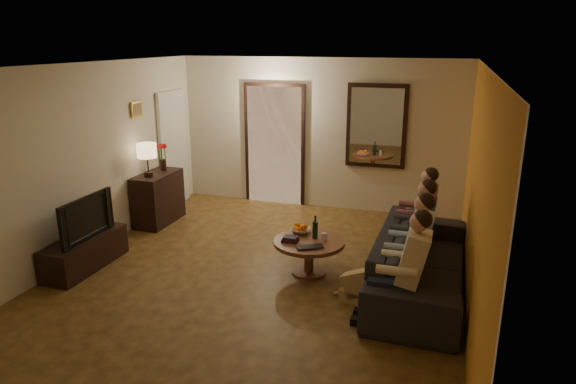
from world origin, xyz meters
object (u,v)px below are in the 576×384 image
(dog, at_px, (362,281))
(person_a, at_px, (406,275))
(sofa, at_px, (420,262))
(person_c, at_px, (415,234))
(tv_stand, at_px, (85,253))
(wine_bottle, at_px, (315,227))
(laptop, at_px, (311,249))
(table_lamp, at_px, (147,160))
(coffee_table, at_px, (309,257))
(person_d, at_px, (418,218))
(person_b, at_px, (411,252))
(bowl, at_px, (300,230))
(tv, at_px, (81,217))
(dresser, at_px, (158,198))

(dog, bearing_deg, person_a, -20.24)
(sofa, relative_size, person_c, 2.10)
(tv_stand, relative_size, wine_bottle, 4.03)
(tv_stand, height_order, laptop, laptop)
(table_lamp, bearing_deg, coffee_table, -17.35)
(person_d, distance_m, coffee_table, 1.57)
(wine_bottle, bearing_deg, dog, -43.33)
(wine_bottle, bearing_deg, person_b, -20.55)
(person_d, height_order, bowl, person_d)
(person_b, relative_size, wine_bottle, 3.87)
(tv_stand, distance_m, coffee_table, 2.93)
(sofa, relative_size, bowl, 9.72)
(person_c, height_order, person_d, same)
(wine_bottle, bearing_deg, tv_stand, -164.19)
(table_lamp, xyz_separation_m, coffee_table, (2.84, -0.89, -0.87))
(tv, xyz_separation_m, sofa, (4.22, 0.66, -0.33))
(person_b, bearing_deg, tv, -175.02)
(tv, xyz_separation_m, person_d, (4.12, 1.56, -0.10))
(person_a, height_order, dog, person_a)
(coffee_table, relative_size, bowl, 3.49)
(person_a, relative_size, person_c, 1.00)
(table_lamp, distance_m, tv_stand, 1.84)
(tv, distance_m, person_a, 4.13)
(dresser, bearing_deg, person_a, -26.66)
(coffee_table, bearing_deg, wine_bottle, 63.43)
(person_d, bearing_deg, wine_bottle, -148.91)
(tv_stand, bearing_deg, person_d, 20.73)
(sofa, xyz_separation_m, wine_bottle, (-1.33, 0.16, 0.24))
(coffee_table, bearing_deg, person_a, -36.93)
(tv, xyz_separation_m, person_c, (4.12, 0.96, -0.10))
(wine_bottle, bearing_deg, person_d, 31.09)
(table_lamp, relative_size, person_b, 0.45)
(table_lamp, distance_m, sofa, 4.39)
(person_a, height_order, person_d, same)
(coffee_table, xyz_separation_m, laptop, (0.10, -0.28, 0.24))
(dresser, bearing_deg, dog, -25.10)
(person_a, relative_size, person_d, 1.00)
(tv, xyz_separation_m, person_a, (4.12, -0.24, -0.10))
(table_lamp, bearing_deg, person_c, -8.94)
(tv, distance_m, sofa, 4.28)
(person_c, bearing_deg, dresser, 168.10)
(coffee_table, distance_m, laptop, 0.38)
(tv_stand, distance_m, person_c, 4.25)
(sofa, xyz_separation_m, person_d, (-0.10, 0.90, 0.23))
(person_a, distance_m, person_d, 1.80)
(person_b, bearing_deg, coffee_table, 164.26)
(tv, bearing_deg, person_a, -93.35)
(tv, height_order, person_c, person_c)
(table_lamp, relative_size, person_d, 0.45)
(tv, xyz_separation_m, coffee_table, (2.84, 0.72, -0.47))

